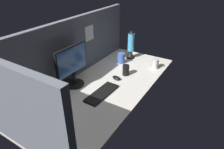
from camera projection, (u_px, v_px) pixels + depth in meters
ground_plane at (105, 86)px, 192.09cm from camera, size 180.00×80.00×3.00cm
cubicle_wall_back at (73, 49)px, 194.12cm from camera, size 180.00×5.50×59.23cm
cubicle_wall_side at (19, 110)px, 111.91cm from camera, size 5.00×80.00×59.23cm
monitor at (72, 65)px, 180.97cm from camera, size 38.48×18.00×39.39cm
keyboard at (102, 93)px, 176.76cm from camera, size 37.35×14.04×2.00cm
mouse at (116, 78)px, 199.30cm from camera, size 7.46×10.55×3.40cm
mug_ceramic_blue at (121, 58)px, 231.46cm from camera, size 12.76×8.81×12.05cm
mug_black_travel at (126, 70)px, 205.66cm from camera, size 7.02×7.02×11.28cm
mug_steel at (156, 64)px, 219.14cm from camera, size 6.74×6.74×11.17cm
lava_lamp at (131, 47)px, 239.54cm from camera, size 10.68×10.68×34.94cm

